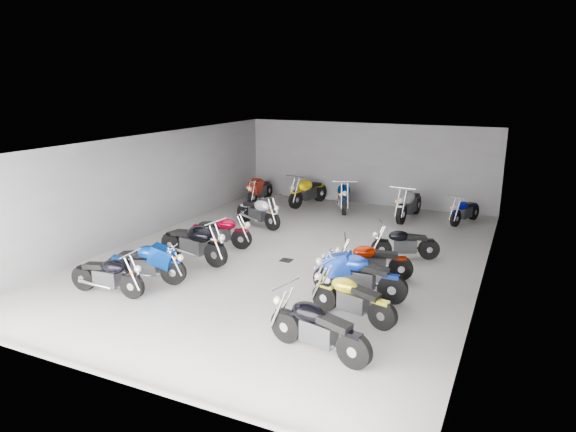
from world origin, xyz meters
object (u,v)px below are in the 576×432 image
object	(u,v)px
motorcycle_left_f	(258,212)
motorcycle_right_e	(404,243)
motorcycle_left_a	(108,275)
motorcycle_back_a	(260,190)
drain_grate	(286,260)
motorcycle_back_e	(409,204)
motorcycle_right_a	(317,328)
motorcycle_left_d	(220,231)
motorcycle_right_b	(352,298)
motorcycle_back_f	(465,211)
motorcycle_back_c	(343,196)
motorcycle_left_c	(194,243)
motorcycle_back_b	(308,191)
motorcycle_right_c	(358,276)
motorcycle_left_b	(146,263)
motorcycle_right_d	(372,261)

from	to	relation	value
motorcycle_left_f	motorcycle_right_e	world-z (taller)	motorcycle_left_f
motorcycle_left_a	motorcycle_back_a	world-z (taller)	motorcycle_back_a
drain_grate	motorcycle_back_e	world-z (taller)	motorcycle_back_e
motorcycle_right_a	motorcycle_left_d	bearing A→B (deg)	60.15
motorcycle_left_d	motorcycle_right_a	xyz separation A→B (m)	(4.91, -4.52, 0.03)
motorcycle_left_a	motorcycle_left_d	bearing A→B (deg)	169.08
motorcycle_right_b	motorcycle_right_e	bearing A→B (deg)	11.59
motorcycle_back_f	motorcycle_back_c	bearing A→B (deg)	21.19
motorcycle_right_a	motorcycle_back_a	world-z (taller)	motorcycle_back_a
motorcycle_back_c	motorcycle_right_b	bearing A→B (deg)	88.76
motorcycle_back_f	motorcycle_right_a	bearing A→B (deg)	103.97
motorcycle_left_c	motorcycle_right_a	distance (m)	5.76
motorcycle_back_b	motorcycle_back_c	xyz separation A→B (m)	(1.55, -0.19, -0.00)
motorcycle_right_a	motorcycle_back_c	world-z (taller)	motorcycle_back_c
motorcycle_right_c	motorcycle_right_e	distance (m)	3.07
drain_grate	motorcycle_right_c	xyz separation A→B (m)	(2.53, -1.56, 0.52)
motorcycle_left_b	motorcycle_back_e	bearing A→B (deg)	138.81
motorcycle_right_a	motorcycle_back_e	distance (m)	10.07
drain_grate	motorcycle_back_f	bearing A→B (deg)	56.94
motorcycle_left_f	motorcycle_right_b	distance (m)	7.42
motorcycle_left_f	motorcycle_back_a	size ratio (longest dim) A/B	0.94
motorcycle_right_a	motorcycle_left_a	bearing A→B (deg)	98.01
motorcycle_left_c	motorcycle_right_c	distance (m)	4.77
motorcycle_left_c	motorcycle_left_f	size ratio (longest dim) A/B	1.13
motorcycle_right_c	motorcycle_back_e	size ratio (longest dim) A/B	0.93
motorcycle_right_d	motorcycle_right_e	size ratio (longest dim) A/B	1.07
motorcycle_right_b	motorcycle_back_b	bearing A→B (deg)	41.67
motorcycle_back_e	motorcycle_left_b	bearing A→B (deg)	68.72
drain_grate	motorcycle_back_e	size ratio (longest dim) A/B	0.14
motorcycle_left_c	motorcycle_back_c	size ratio (longest dim) A/B	1.03
motorcycle_right_e	motorcycle_left_d	bearing A→B (deg)	79.13
motorcycle_right_b	drain_grate	bearing A→B (deg)	59.32
motorcycle_left_b	motorcycle_right_e	bearing A→B (deg)	115.60
motorcycle_right_a	motorcycle_right_e	xyz separation A→B (m)	(0.27, 5.75, -0.06)
drain_grate	motorcycle_left_a	size ratio (longest dim) A/B	0.16
drain_grate	motorcycle_right_a	distance (m)	5.03
motorcycle_left_c	motorcycle_back_b	world-z (taller)	motorcycle_back_b
motorcycle_left_b	motorcycle_back_f	bearing A→B (deg)	130.80
motorcycle_left_a	motorcycle_back_f	world-z (taller)	motorcycle_left_a
motorcycle_left_f	motorcycle_back_c	xyz separation A→B (m)	(1.87, 3.34, 0.05)
motorcycle_back_f	motorcycle_right_c	bearing A→B (deg)	100.74
motorcycle_left_f	motorcycle_right_c	xyz separation A→B (m)	(4.86, -4.29, 0.02)
motorcycle_left_c	motorcycle_right_e	bearing A→B (deg)	124.38
drain_grate	motorcycle_right_b	distance (m)	3.87
motorcycle_left_a	motorcycle_right_c	distance (m)	5.72
motorcycle_back_b	drain_grate	bearing A→B (deg)	121.61
drain_grate	motorcycle_right_a	xyz separation A→B (m)	(2.63, -4.27, 0.50)
motorcycle_left_b	motorcycle_back_a	xyz separation A→B (m)	(-1.58, 8.80, 0.01)
motorcycle_right_b	motorcycle_right_d	xyz separation A→B (m)	(-0.25, 2.34, -0.00)
motorcycle_right_a	motorcycle_right_b	xyz separation A→B (m)	(0.12, 1.59, -0.03)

